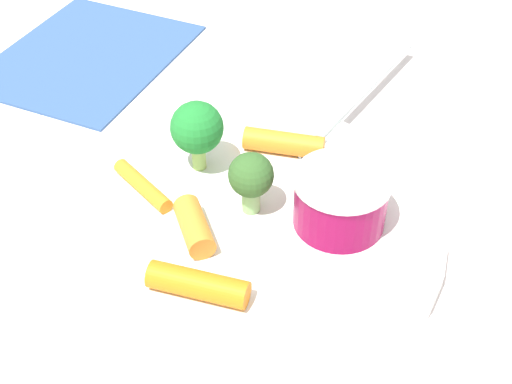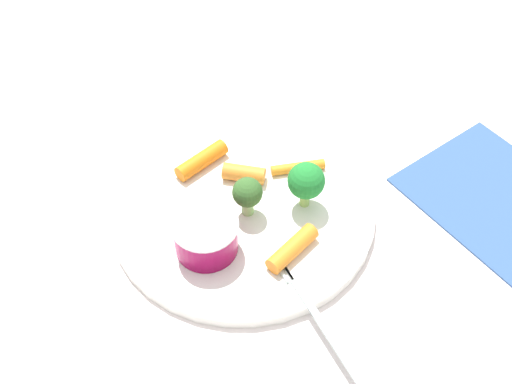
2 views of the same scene
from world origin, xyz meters
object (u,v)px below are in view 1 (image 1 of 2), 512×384
Objects in this scene: sauce_cup at (340,200)px; broccoli_floret_0 at (197,129)px; carrot_stick_1 at (284,143)px; napkin at (87,55)px; broccoli_floret_1 at (248,176)px; carrot_stick_3 at (198,284)px; carrot_stick_0 at (194,226)px; carrot_stick_2 at (143,186)px; plate at (242,225)px; fork at (359,98)px.

sauce_cup is 0.11m from broccoli_floret_0.
carrot_stick_1 reaches higher than napkin.
broccoli_floret_0 is 1.19× the size of broccoli_floret_1.
carrot_stick_3 is (0.08, 0.02, -0.02)m from broccoli_floret_1.
broccoli_floret_1 reaches higher than carrot_stick_3.
carrot_stick_0 and carrot_stick_1 have the same top height.
carrot_stick_3 reaches higher than carrot_stick_2.
sauce_cup is 1.10× the size of carrot_stick_2.
napkin is (-0.12, -0.17, -0.02)m from carrot_stick_2.
carrot_stick_2 is (0.01, -0.07, 0.01)m from plate.
carrot_stick_2 is (0.03, -0.07, -0.02)m from broccoli_floret_1.
broccoli_floret_1 is (-0.01, -0.00, 0.03)m from plate.
sauce_cup is 0.14m from fork.
carrot_stick_2 is at bearing -69.86° from broccoli_floret_1.
plate is 0.04m from broccoli_floret_1.
broccoli_floret_0 is 0.05m from carrot_stick_2.
fork is at bearing 175.01° from carrot_stick_0.
broccoli_floret_0 is at bearing -143.70° from carrot_stick_3.
carrot_stick_0 is at bearing -18.92° from broccoli_floret_1.
carrot_stick_0 is at bearing -48.74° from sauce_cup.
carrot_stick_1 reaches higher than plate.
broccoli_floret_0 is 1.23× the size of carrot_stick_0.
carrot_stick_0 reaches higher than carrot_stick_2.
carrot_stick_0 reaches higher than fork.
broccoli_floret_1 is 0.26m from napkin.
carrot_stick_3 is at bearing 36.30° from broccoli_floret_0.
plate reaches higher than napkin.
napkin is at bearing -76.81° from fork.
broccoli_floret_1 is 0.24× the size of fork.
carrot_stick_3 is at bearing 58.60° from carrot_stick_2.
fork is (-0.16, 0.00, 0.01)m from plate.
sauce_cup reaches higher than carrot_stick_2.
carrot_stick_3 is at bearing 39.53° from carrot_stick_0.
plate is 1.40× the size of fork.
carrot_stick_1 is at bearing -169.50° from broccoli_floret_1.
plate is at bearing -0.27° from fork.
broccoli_floret_0 reaches higher than carrot_stick_1.
carrot_stick_0 is 0.19m from fork.
sauce_cup reaches higher than carrot_stick_1.
fork is at bearing 103.19° from napkin.
napkin is at bearing -98.45° from carrot_stick_1.
plate is 0.08m from carrot_stick_1.
carrot_stick_3 reaches higher than plate.
sauce_cup is 0.06m from broccoli_floret_1.
broccoli_floret_1 is at bearing 10.50° from carrot_stick_1.
carrot_stick_0 is 0.10m from carrot_stick_1.
sauce_cup is at bearing 131.26° from carrot_stick_0.
carrot_stick_3 is 0.33× the size of napkin.
carrot_stick_1 is 0.31× the size of fork.
napkin is at bearing -104.57° from sauce_cup.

